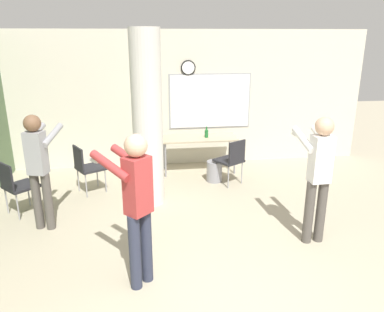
{
  "coord_description": "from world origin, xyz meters",
  "views": [
    {
      "loc": [
        -0.78,
        -2.74,
        2.68
      ],
      "look_at": [
        -0.11,
        2.23,
        1.06
      ],
      "focal_mm": 35.0,
      "sensor_mm": 36.0,
      "label": 1
    }
  ],
  "objects_px": {
    "folding_table": "(199,140)",
    "person_playing_side": "(318,170)",
    "chair_near_pillar": "(87,166)",
    "bottle_on_table": "(206,133)",
    "chair_table_right": "(232,158)",
    "person_playing_front": "(136,200)",
    "chair_by_left_wall": "(16,184)",
    "person_watching_back": "(39,163)"
  },
  "relations": [
    {
      "from": "person_playing_front",
      "to": "chair_by_left_wall",
      "type": "bearing_deg",
      "value": 133.34
    },
    {
      "from": "chair_by_left_wall",
      "to": "person_watching_back",
      "type": "height_order",
      "value": "person_watching_back"
    },
    {
      "from": "chair_near_pillar",
      "to": "chair_table_right",
      "type": "height_order",
      "value": "same"
    },
    {
      "from": "chair_by_left_wall",
      "to": "chair_near_pillar",
      "type": "xyz_separation_m",
      "value": [
        0.96,
        0.72,
        0.0
      ]
    },
    {
      "from": "folding_table",
      "to": "person_playing_front",
      "type": "bearing_deg",
      "value": -108.93
    },
    {
      "from": "chair_table_right",
      "to": "chair_by_left_wall",
      "type": "bearing_deg",
      "value": -167.77
    },
    {
      "from": "chair_near_pillar",
      "to": "person_playing_front",
      "type": "relative_size",
      "value": 0.5
    },
    {
      "from": "person_playing_front",
      "to": "chair_near_pillar",
      "type": "bearing_deg",
      "value": 108.5
    },
    {
      "from": "chair_table_right",
      "to": "person_playing_side",
      "type": "distance_m",
      "value": 2.27
    },
    {
      "from": "bottle_on_table",
      "to": "person_playing_side",
      "type": "distance_m",
      "value": 3.06
    },
    {
      "from": "chair_by_left_wall",
      "to": "folding_table",
      "type": "bearing_deg",
      "value": 26.88
    },
    {
      "from": "folding_table",
      "to": "chair_near_pillar",
      "type": "xyz_separation_m",
      "value": [
        -2.11,
        -0.83,
        -0.15
      ]
    },
    {
      "from": "bottle_on_table",
      "to": "chair_table_right",
      "type": "distance_m",
      "value": 0.89
    },
    {
      "from": "bottle_on_table",
      "to": "person_watching_back",
      "type": "bearing_deg",
      "value": -143.25
    },
    {
      "from": "chair_near_pillar",
      "to": "folding_table",
      "type": "bearing_deg",
      "value": 21.53
    },
    {
      "from": "person_watching_back",
      "to": "bottle_on_table",
      "type": "bearing_deg",
      "value": 36.75
    },
    {
      "from": "bottle_on_table",
      "to": "person_playing_side",
      "type": "height_order",
      "value": "person_playing_side"
    },
    {
      "from": "bottle_on_table",
      "to": "chair_by_left_wall",
      "type": "distance_m",
      "value": 3.58
    },
    {
      "from": "person_playing_side",
      "to": "chair_table_right",
      "type": "bearing_deg",
      "value": 106.34
    },
    {
      "from": "chair_near_pillar",
      "to": "chair_table_right",
      "type": "bearing_deg",
      "value": 1.09
    },
    {
      "from": "person_watching_back",
      "to": "person_playing_side",
      "type": "height_order",
      "value": "person_playing_side"
    },
    {
      "from": "person_playing_front",
      "to": "person_playing_side",
      "type": "relative_size",
      "value": 1.01
    },
    {
      "from": "person_playing_side",
      "to": "chair_by_left_wall",
      "type": "bearing_deg",
      "value": 162.12
    },
    {
      "from": "folding_table",
      "to": "person_playing_side",
      "type": "height_order",
      "value": "person_playing_side"
    },
    {
      "from": "bottle_on_table",
      "to": "person_watching_back",
      "type": "distance_m",
      "value": 3.4
    },
    {
      "from": "chair_near_pillar",
      "to": "person_playing_side",
      "type": "height_order",
      "value": "person_playing_side"
    },
    {
      "from": "chair_near_pillar",
      "to": "person_playing_side",
      "type": "xyz_separation_m",
      "value": [
        3.23,
        -2.07,
        0.5
      ]
    },
    {
      "from": "folding_table",
      "to": "bottle_on_table",
      "type": "xyz_separation_m",
      "value": [
        0.15,
        -0.02,
        0.14
      ]
    },
    {
      "from": "person_playing_side",
      "to": "bottle_on_table",
      "type": "bearing_deg",
      "value": 108.45
    },
    {
      "from": "folding_table",
      "to": "person_playing_side",
      "type": "bearing_deg",
      "value": -68.98
    },
    {
      "from": "person_watching_back",
      "to": "person_playing_side",
      "type": "distance_m",
      "value": 3.78
    },
    {
      "from": "folding_table",
      "to": "chair_by_left_wall",
      "type": "bearing_deg",
      "value": -153.12
    },
    {
      "from": "chair_near_pillar",
      "to": "person_watching_back",
      "type": "xyz_separation_m",
      "value": [
        -0.45,
        -1.21,
        0.48
      ]
    },
    {
      "from": "bottle_on_table",
      "to": "person_playing_side",
      "type": "xyz_separation_m",
      "value": [
        0.96,
        -2.89,
        0.21
      ]
    },
    {
      "from": "chair_by_left_wall",
      "to": "chair_near_pillar",
      "type": "distance_m",
      "value": 1.2
    },
    {
      "from": "person_playing_front",
      "to": "person_playing_side",
      "type": "xyz_separation_m",
      "value": [
        2.33,
        0.62,
        -0.01
      ]
    },
    {
      "from": "chair_near_pillar",
      "to": "person_watching_back",
      "type": "distance_m",
      "value": 1.38
    },
    {
      "from": "bottle_on_table",
      "to": "folding_table",
      "type": "bearing_deg",
      "value": 174.16
    },
    {
      "from": "chair_by_left_wall",
      "to": "person_playing_front",
      "type": "height_order",
      "value": "person_playing_front"
    },
    {
      "from": "chair_near_pillar",
      "to": "chair_by_left_wall",
      "type": "bearing_deg",
      "value": -142.98
    },
    {
      "from": "folding_table",
      "to": "chair_near_pillar",
      "type": "height_order",
      "value": "chair_near_pillar"
    },
    {
      "from": "chair_table_right",
      "to": "person_playing_front",
      "type": "height_order",
      "value": "person_playing_front"
    }
  ]
}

